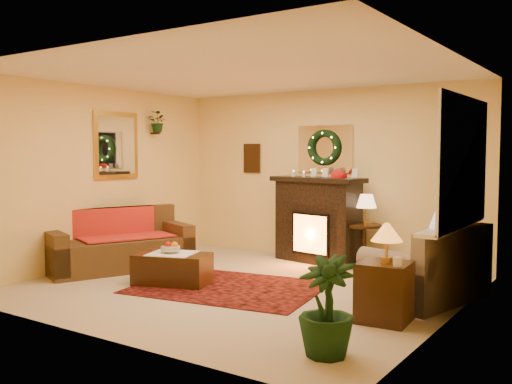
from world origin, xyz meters
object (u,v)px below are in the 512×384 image
Objects in this scene: fireplace at (317,226)px; side_table_round at (364,246)px; loveseat at (426,262)px; coffee_table at (172,268)px; end_table_square at (384,294)px; sofa at (119,239)px.

side_table_round is at bearing 5.95° from fireplace.
loveseat is 1.57× the size of coffee_table.
end_table_square reaches higher than coffee_table.
sofa reaches higher than coffee_table.
loveseat is at bearing 86.20° from end_table_square.
coffee_table is at bearing 179.55° from end_table_square.
coffee_table is at bearing -146.10° from loveseat.
loveseat is 1.08m from end_table_square.
sofa is at bearing -125.53° from fireplace.
side_table_round is (2.84, 1.97, -0.10)m from sofa.
coffee_table is (-1.60, -2.23, -0.12)m from side_table_round.
sofa is 4.17m from loveseat.
sofa is at bearing 176.00° from end_table_square.
sofa reaches higher than side_table_round.
loveseat is 2.47× the size of end_table_square.
end_table_square is (1.96, -2.31, -0.28)m from fireplace.
fireplace is 1.44× the size of coffee_table.
loveseat is 3.05m from coffee_table.
coffee_table is (-2.86, -1.04, -0.21)m from loveseat.
fireplace is 2.38m from loveseat.
end_table_square is at bearing -79.93° from loveseat.
side_table_round is at bearing 36.23° from coffee_table.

